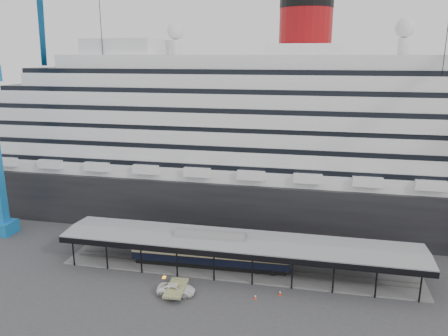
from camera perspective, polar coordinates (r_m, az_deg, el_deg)
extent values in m
plane|color=#37373A|center=(66.49, 1.01, -15.07)|extent=(200.00, 200.00, 0.00)
cube|color=black|center=(93.68, 4.77, -2.81)|extent=(130.00, 30.00, 10.00)
cylinder|color=maroon|center=(88.94, 10.59, 17.23)|extent=(10.00, 10.00, 9.00)
cylinder|color=black|center=(89.37, 10.75, 20.59)|extent=(10.10, 10.10, 2.50)
sphere|color=silver|center=(93.49, -6.32, 17.43)|extent=(3.60, 3.60, 3.60)
sphere|color=silver|center=(90.18, 22.60, 16.56)|extent=(3.60, 3.60, 3.60)
cube|color=slate|center=(70.75, 1.81, -13.02)|extent=(56.00, 8.00, 0.24)
cube|color=slate|center=(70.05, 1.70, -13.17)|extent=(54.00, 0.08, 0.10)
cube|color=slate|center=(71.31, 1.91, -12.65)|extent=(54.00, 0.08, 0.10)
cube|color=black|center=(64.85, 1.12, -11.43)|extent=(56.00, 0.18, 0.90)
cube|color=black|center=(72.92, 2.47, -8.40)|extent=(56.00, 0.18, 0.90)
cube|color=slate|center=(68.56, 1.84, -9.27)|extent=(56.00, 9.00, 0.24)
cube|color=#1A78C6|center=(93.27, -26.83, -6.94)|extent=(4.00, 4.00, 2.40)
cube|color=#1A78C6|center=(87.59, -22.80, 17.62)|extent=(12.92, 17.86, 16.80)
cylinder|color=black|center=(88.67, -15.14, 8.05)|extent=(0.12, 0.12, 47.21)
cylinder|color=black|center=(79.95, 26.09, 6.43)|extent=(0.12, 0.12, 47.21)
imported|color=white|center=(64.37, -6.27, -15.47)|extent=(5.51, 2.84, 1.49)
cube|color=black|center=(71.33, -1.76, -12.31)|extent=(24.16, 3.45, 0.80)
cube|color=black|center=(70.87, -1.77, -11.57)|extent=(25.32, 3.95, 1.26)
cube|color=beige|center=(70.27, -1.78, -10.56)|extent=(25.32, 3.99, 1.49)
cube|color=black|center=(69.87, -1.78, -9.83)|extent=(25.32, 3.95, 0.46)
cube|color=#CF4E0B|center=(64.84, -4.34, -15.93)|extent=(0.48, 0.48, 0.03)
cone|color=#CF4E0B|center=(64.64, -4.35, -15.63)|extent=(0.41, 0.41, 0.78)
cylinder|color=white|center=(64.60, -4.35, -15.57)|extent=(0.25, 0.25, 0.15)
cube|color=#FB420D|center=(63.43, 4.11, -16.67)|extent=(0.43, 0.43, 0.03)
cone|color=#FB420D|center=(63.25, 4.11, -16.40)|extent=(0.37, 0.37, 0.69)
cylinder|color=white|center=(63.22, 4.11, -16.35)|extent=(0.22, 0.22, 0.13)
cube|color=red|center=(64.58, 7.33, -16.15)|extent=(0.52, 0.52, 0.03)
cone|color=red|center=(64.39, 7.34, -15.86)|extent=(0.44, 0.44, 0.75)
cylinder|color=white|center=(64.35, 7.34, -15.80)|extent=(0.24, 0.24, 0.15)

